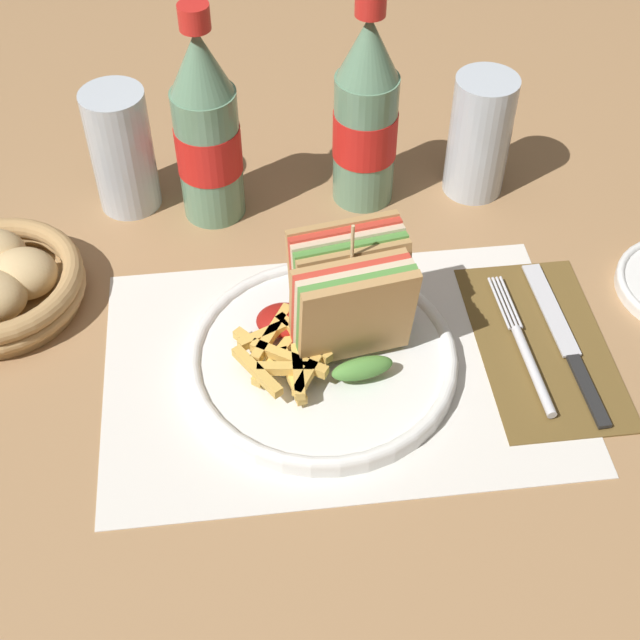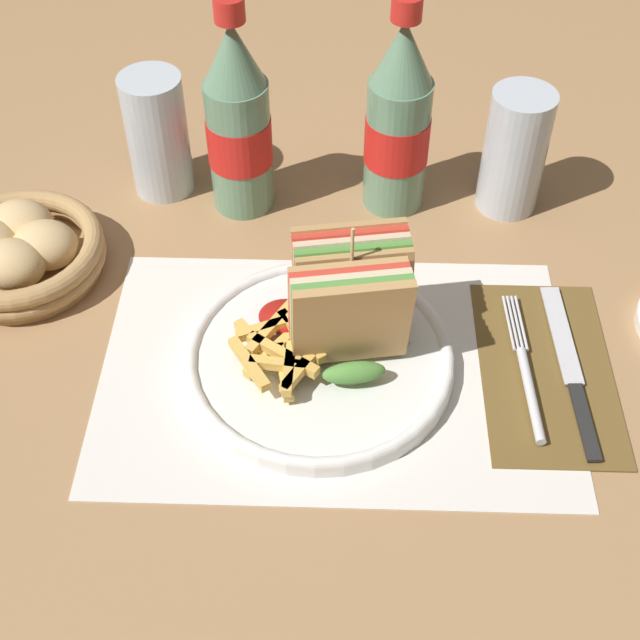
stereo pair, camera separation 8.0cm
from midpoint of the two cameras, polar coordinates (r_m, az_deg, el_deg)
name	(u,v)px [view 2 (the right image)]	position (r m, az deg, el deg)	size (l,w,h in m)	color
ground_plane	(311,346)	(0.84, 2.19, -1.81)	(4.00, 4.00, 0.00)	#9E754C
placemat	(335,370)	(0.82, 3.82, -3.34)	(0.43, 0.29, 0.00)	silver
plate_main	(319,358)	(0.81, 2.79, -2.62)	(0.25, 0.25, 0.02)	white
club_sandwich	(351,302)	(0.78, 4.91, 0.99)	(0.11, 0.12, 0.14)	tan
fries_pile	(276,352)	(0.79, 0.10, -2.24)	(0.09, 0.11, 0.02)	gold
ketchup_blob	(285,316)	(0.82, 0.54, 0.10)	(0.05, 0.04, 0.02)	maroon
napkin	(546,369)	(0.85, 16.92, -3.20)	(0.12, 0.22, 0.00)	brown
fork	(527,379)	(0.83, 15.86, -3.79)	(0.02, 0.17, 0.01)	silver
knife	(571,369)	(0.85, 18.38, -3.17)	(0.02, 0.20, 0.00)	black
coke_bottle_near	(238,123)	(0.93, -2.75, 12.38)	(0.07, 0.07, 0.24)	slate
coke_bottle_far	(398,122)	(0.94, 7.54, 12.37)	(0.07, 0.07, 0.24)	slate
glass_near	(513,159)	(0.98, 14.62, 9.85)	(0.07, 0.07, 0.14)	silver
glass_far	(157,135)	(0.98, -8.03, 11.56)	(0.07, 0.07, 0.14)	silver
bread_basket	(19,251)	(0.93, -16.40, 4.12)	(0.17, 0.17, 0.06)	#AD8451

